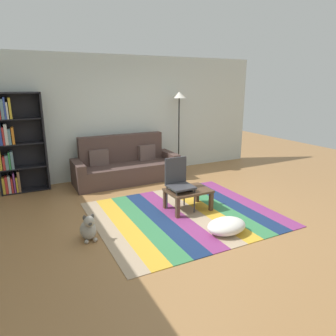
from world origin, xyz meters
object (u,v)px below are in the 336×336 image
object	(u,v)px
pouf	(227,226)
dog	(88,229)
folding_chair	(178,180)
tv_remote	(189,190)
standing_lamp	(179,105)
couch	(126,166)
coffee_table	(188,193)
bookshelf	(14,145)

from	to	relation	value
pouf	dog	distance (m)	1.95
pouf	dog	size ratio (longest dim) A/B	1.50
pouf	folding_chair	distance (m)	1.19
pouf	tv_remote	world-z (taller)	tv_remote
standing_lamp	dog	bearing A→B (deg)	-138.30
couch	coffee_table	bearing A→B (deg)	-79.00
dog	bookshelf	bearing A→B (deg)	106.81
standing_lamp	folding_chair	size ratio (longest dim) A/B	2.11
dog	pouf	bearing A→B (deg)	-22.41
bookshelf	dog	distance (m)	2.81
standing_lamp	tv_remote	bearing A→B (deg)	-115.22
dog	tv_remote	bearing A→B (deg)	7.19
pouf	tv_remote	bearing A→B (deg)	93.70
bookshelf	pouf	bearing A→B (deg)	-52.16
tv_remote	bookshelf	bearing A→B (deg)	125.90
coffee_table	standing_lamp	world-z (taller)	standing_lamp
coffee_table	standing_lamp	distance (m)	2.80
dog	folding_chair	bearing A→B (deg)	12.44
coffee_table	folding_chair	xyz separation A→B (m)	(-0.14, 0.09, 0.23)
pouf	standing_lamp	distance (m)	3.71
coffee_table	tv_remote	size ratio (longest dim) A/B	4.84
tv_remote	folding_chair	size ratio (longest dim) A/B	0.17
bookshelf	dog	xyz separation A→B (m)	(0.78, -2.58, -0.80)
bookshelf	tv_remote	distance (m)	3.50
tv_remote	pouf	bearing A→B (deg)	-97.25
bookshelf	folding_chair	size ratio (longest dim) A/B	2.15
coffee_table	bookshelf	bearing A→B (deg)	137.60
couch	dog	bearing A→B (deg)	-120.68
standing_lamp	tv_remote	world-z (taller)	standing_lamp
dog	standing_lamp	distance (m)	4.03
dog	coffee_table	bearing A→B (deg)	8.56
dog	tv_remote	distance (m)	1.76
coffee_table	tv_remote	xyz separation A→B (m)	(-0.02, -0.05, 0.07)
bookshelf	coffee_table	world-z (taller)	bookshelf
bookshelf	standing_lamp	distance (m)	3.65
bookshelf	tv_remote	world-z (taller)	bookshelf
couch	bookshelf	bearing A→B (deg)	172.42
folding_chair	standing_lamp	bearing A→B (deg)	106.67
coffee_table	dog	bearing A→B (deg)	-171.44
coffee_table	folding_chair	distance (m)	0.29
standing_lamp	folding_chair	bearing A→B (deg)	-119.22
couch	pouf	xyz separation A→B (m)	(0.44, -3.03, -0.21)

